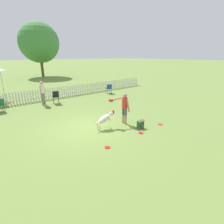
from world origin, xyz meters
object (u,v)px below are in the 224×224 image
handler_person (124,105)px  frisbee_midfield (107,147)px  spectator_standing (42,91)px  frisbee_near_dog (141,133)px  backpack_on_grass (140,125)px  folding_chair_blue_left (56,96)px  tree_right_grove (39,43)px  frisbee_far_scatter (142,120)px  folding_chair_center (109,88)px  leaping_dog (105,119)px  frisbee_near_handler (160,124)px

handler_person → frisbee_midfield: size_ratio=7.11×
spectator_standing → handler_person: bearing=78.6°
frisbee_near_dog → frisbee_midfield: same height
backpack_on_grass → folding_chair_blue_left: (-1.22, 6.91, 0.37)m
frisbee_near_dog → frisbee_midfield: 1.95m
folding_chair_blue_left → tree_right_grove: bearing=-91.7°
handler_person → frisbee_far_scatter: handler_person is taller
folding_chair_blue_left → folding_chair_center: (5.10, 0.20, -0.05)m
folding_chair_center → spectator_standing: (-5.92, -0.03, 0.51)m
spectator_standing → folding_chair_center: bearing=152.1°
leaping_dog → spectator_standing: size_ratio=0.74×
frisbee_near_dog → frisbee_far_scatter: bearing=38.0°
leaping_dog → handler_person: bearing=90.7°
frisbee_near_handler → frisbee_midfield: (-3.49, -0.05, 0.00)m
frisbee_far_scatter → leaping_dog: bearing=168.3°
leaping_dog → tree_right_grove: 23.74m
handler_person → frisbee_far_scatter: (1.08, -0.35, -0.97)m
frisbee_midfield → handler_person: bearing=32.5°
leaping_dog → folding_chair_blue_left: folding_chair_blue_left is taller
frisbee_far_scatter → folding_chair_blue_left: size_ratio=0.24×
frisbee_near_dog → spectator_standing: (-1.62, 7.48, 1.00)m
backpack_on_grass → folding_chair_blue_left: folding_chair_blue_left is taller
frisbee_near_handler → tree_right_grove: tree_right_grove is taller
leaping_dog → spectator_standing: spectator_standing is taller
frisbee_near_dog → frisbee_near_handler: bearing=1.4°
frisbee_near_handler → frisbee_midfield: size_ratio=1.00×
frisbee_far_scatter → frisbee_midfield: bearing=-162.4°
leaping_dog → spectator_standing: 6.07m
leaping_dog → tree_right_grove: (5.22, 22.70, 4.57)m
frisbee_midfield → folding_chair_center: bearing=50.3°
backpack_on_grass → folding_chair_blue_left: 7.03m
frisbee_far_scatter → tree_right_grove: tree_right_grove is taller
leaping_dog → folding_chair_center: size_ratio=1.46×
leaping_dog → backpack_on_grass: 1.74m
handler_person → backpack_on_grass: size_ratio=4.33×
folding_chair_blue_left → frisbee_far_scatter: bearing=123.6°
frisbee_near_dog → tree_right_grove: tree_right_grove is taller
spectator_standing → backpack_on_grass: bearing=77.9°
leaping_dog → backpack_on_grass: (1.33, -1.07, -0.32)m
handler_person → spectator_standing: size_ratio=0.95×
leaping_dog → folding_chair_center: (5.20, 6.04, 0.00)m
frisbee_far_scatter → backpack_on_grass: (-0.87, -0.62, 0.17)m
folding_chair_center → frisbee_near_dog: bearing=78.4°
frisbee_near_dog → folding_chair_blue_left: (-0.80, 7.31, 0.54)m
folding_chair_center → tree_right_grove: tree_right_grove is taller
frisbee_far_scatter → frisbee_near_handler: bearing=-76.5°
leaping_dog → backpack_on_grass: leaping_dog is taller
frisbee_midfield → tree_right_grove: size_ratio=0.03×
frisbee_near_dog → frisbee_far_scatter: 1.65m
handler_person → spectator_standing: bearing=22.9°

